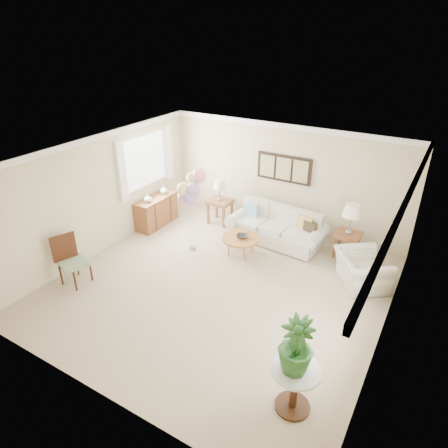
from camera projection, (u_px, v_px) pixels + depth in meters
name	position (u px, v px, depth m)	size (l,w,h in m)	color
ground_plane	(219.00, 286.00, 7.81)	(6.00, 6.00, 0.00)	tan
room_shell	(216.00, 208.00, 7.20)	(6.04, 6.04, 2.60)	#C2B693
wall_art_triptych	(284.00, 168.00, 9.39)	(1.35, 0.06, 0.65)	black
sofa	(277.00, 229.00, 9.29)	(2.32, 1.02, 0.83)	beige
end_table_left	(220.00, 204.00, 10.09)	(0.57, 0.52, 0.62)	brown
end_table_right	(348.00, 237.00, 8.62)	(0.52, 0.48, 0.57)	brown
lamp_left	(220.00, 185.00, 9.86)	(0.30, 0.30, 0.54)	gray
lamp_right	(352.00, 212.00, 8.35)	(0.38, 0.38, 0.67)	gray
coffee_table	(241.00, 239.00, 8.75)	(0.82, 0.82, 0.41)	#AA7A2D
decor_bowl	(242.00, 236.00, 8.72)	(0.25, 0.25, 0.06)	#292521
armchair	(362.00, 270.00, 7.75)	(1.00, 0.87, 0.65)	beige
side_table	(295.00, 379.00, 5.13)	(0.65, 0.65, 0.70)	silver
potted_plant	(296.00, 346.00, 4.87)	(0.45, 0.45, 0.80)	#1C4820
accent_chair	(71.00, 259.00, 7.74)	(0.64, 0.64, 1.01)	gray
credenza	(156.00, 211.00, 10.05)	(0.46, 1.20, 0.74)	brown
vase_white	(148.00, 198.00, 9.60)	(0.19, 0.19, 0.20)	silver
vase_sage	(164.00, 190.00, 10.08)	(0.19, 0.19, 0.20)	#AEC3A3
balloon_cluster	(190.00, 188.00, 8.40)	(0.61, 0.54, 1.95)	gray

